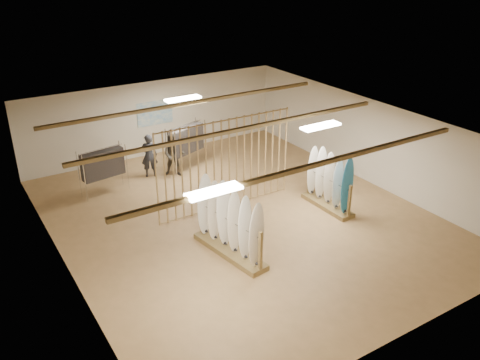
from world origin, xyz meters
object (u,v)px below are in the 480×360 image
clothing_rack_a (103,164)px  clothing_rack_b (186,140)px  rack_left (229,231)px  shopper_b (174,152)px  rack_right (328,189)px  shopper_a (149,153)px

clothing_rack_a → clothing_rack_b: (3.13, 0.41, 0.06)m
rack_left → shopper_b: bearing=71.4°
shopper_b → clothing_rack_b: bearing=60.4°
rack_right → rack_left: bearing=-170.9°
rack_left → clothing_rack_b: size_ratio=1.50×
clothing_rack_b → shopper_a: (-1.39, 0.05, -0.22)m
rack_left → shopper_b: 5.33m
rack_right → shopper_a: size_ratio=1.11×
rack_right → shopper_b: size_ratio=1.08×
rack_right → shopper_b: rack_right is taller
clothing_rack_b → shopper_a: size_ratio=0.96×
clothing_rack_b → shopper_a: bearing=156.9°
shopper_b → rack_right: bearing=-25.7°
shopper_a → clothing_rack_a: bearing=34.3°
rack_right → clothing_rack_a: bearing=139.7°
clothing_rack_a → clothing_rack_b: bearing=-1.3°
clothing_rack_a → shopper_a: 1.81m
shopper_b → rack_left: bearing=-68.0°
rack_left → shopper_b: size_ratio=1.41×
rack_left → clothing_rack_b: rack_left is taller
shopper_b → clothing_rack_a: bearing=-146.3°
rack_left → shopper_a: 5.65m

